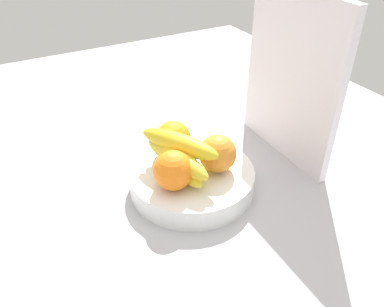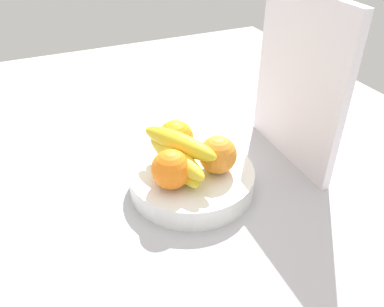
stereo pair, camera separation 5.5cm
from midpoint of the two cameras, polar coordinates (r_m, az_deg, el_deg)
ground_plane at (r=83.02cm, az=-2.27°, el=-5.44°), size 180.00×140.00×3.00cm
fruit_bowl at (r=79.94cm, az=-1.97°, el=-3.76°), size 25.20×25.20×4.56cm
orange_front_left at (r=76.61cm, az=1.68°, el=-0.05°), size 7.53×7.53×7.53cm
orange_front_right at (r=81.27cm, az=-4.71°, el=2.06°), size 7.53×7.53×7.53cm
orange_center at (r=72.40cm, az=-4.88°, el=-2.51°), size 7.53×7.53×7.53cm
banana_bunch at (r=75.70cm, az=-4.13°, el=-0.22°), size 18.65×11.82×8.40cm
cutting_board at (r=85.92cm, az=12.40°, el=10.55°), size 28.04×2.71×36.00cm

